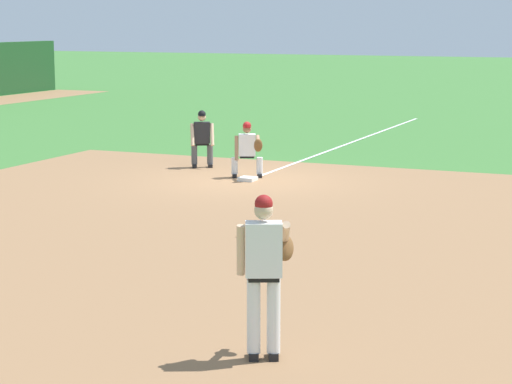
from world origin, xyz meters
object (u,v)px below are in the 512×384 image
(first_base_bag, at_px, (248,179))
(umpire, at_px, (202,137))
(pitcher, at_px, (265,266))
(baseball, at_px, (239,235))
(first_baseman, at_px, (248,147))

(first_base_bag, distance_m, umpire, 2.56)
(pitcher, distance_m, umpire, 14.62)
(baseball, bearing_deg, umpire, 30.50)
(baseball, distance_m, umpire, 8.38)
(baseball, relative_size, umpire, 0.05)
(baseball, xyz_separation_m, first_baseman, (6.10, 2.49, 0.69))
(pitcher, bearing_deg, first_base_bag, 24.48)
(first_base_bag, xyz_separation_m, baseball, (-5.68, -2.31, -0.01))
(first_baseman, bearing_deg, umpire, 57.99)
(first_base_bag, distance_m, baseball, 6.13)
(first_baseman, relative_size, umpire, 0.92)
(first_base_bag, relative_size, baseball, 5.14)
(pitcher, height_order, umpire, pitcher)
(umpire, bearing_deg, baseball, -149.50)
(first_base_bag, xyz_separation_m, pitcher, (-11.28, -5.13, 1.01))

